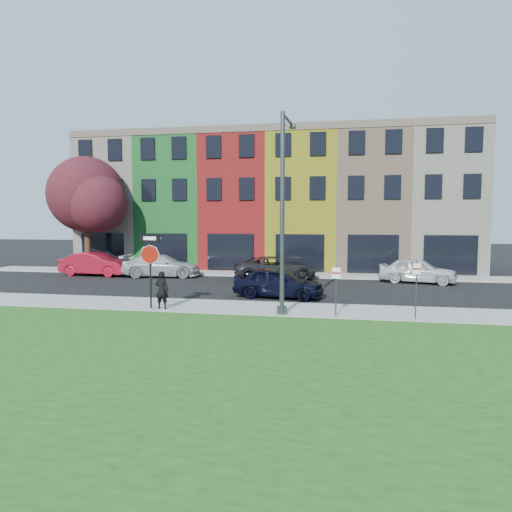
% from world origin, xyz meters
% --- Properties ---
extents(ground, '(120.00, 120.00, 0.00)m').
position_xyz_m(ground, '(0.00, 0.00, 0.00)').
color(ground, black).
rests_on(ground, ground).
extents(sidewalk_near, '(40.00, 3.00, 0.12)m').
position_xyz_m(sidewalk_near, '(2.00, 3.00, 0.06)').
color(sidewalk_near, gray).
rests_on(sidewalk_near, ground).
extents(sidewalk_far, '(40.00, 2.40, 0.12)m').
position_xyz_m(sidewalk_far, '(-3.00, 15.00, 0.06)').
color(sidewalk_far, gray).
rests_on(sidewalk_far, ground).
extents(rowhouse_block, '(30.00, 10.12, 10.00)m').
position_xyz_m(rowhouse_block, '(-2.50, 21.18, 4.99)').
color(rowhouse_block, '#BCB39C').
rests_on(rowhouse_block, ground).
extents(stop_sign, '(1.02, 0.32, 3.13)m').
position_xyz_m(stop_sign, '(-5.05, 2.04, 2.35)').
color(stop_sign, black).
rests_on(stop_sign, sidewalk_near).
extents(man, '(0.61, 0.42, 1.59)m').
position_xyz_m(man, '(-4.56, 2.05, 0.91)').
color(man, black).
rests_on(man, sidewalk_near).
extents(sedan_near, '(3.07, 4.94, 1.51)m').
position_xyz_m(sedan_near, '(-0.18, 6.27, 0.75)').
color(sedan_near, black).
rests_on(sedan_near, ground).
extents(parked_car_red, '(2.11, 4.98, 1.59)m').
position_xyz_m(parked_car_red, '(-13.60, 12.65, 0.80)').
color(parked_car_red, maroon).
rests_on(parked_car_red, ground).
extents(parked_car_silver, '(3.72, 5.84, 1.51)m').
position_xyz_m(parked_car_silver, '(-8.97, 12.87, 0.75)').
color(parked_car_silver, '#A3A4A7').
rests_on(parked_car_silver, ground).
extents(parked_car_dark, '(5.57, 6.76, 1.48)m').
position_xyz_m(parked_car_dark, '(-1.27, 12.94, 0.74)').
color(parked_car_dark, black).
rests_on(parked_car_dark, ground).
extents(parked_car_white, '(3.72, 5.26, 1.53)m').
position_xyz_m(parked_car_white, '(7.42, 12.93, 0.76)').
color(parked_car_white, silver).
rests_on(parked_car_white, ground).
extents(street_lamp, '(0.49, 2.58, 7.88)m').
position_xyz_m(street_lamp, '(0.54, 2.11, 4.09)').
color(street_lamp, '#424446').
rests_on(street_lamp, sidewalk_near).
extents(parking_sign_a, '(0.32, 0.10, 1.96)m').
position_xyz_m(parking_sign_a, '(2.64, 1.89, 1.36)').
color(parking_sign_a, '#424446').
rests_on(parking_sign_a, sidewalk_near).
extents(parking_sign_b, '(0.31, 0.13, 2.22)m').
position_xyz_m(parking_sign_b, '(5.60, 1.89, 1.50)').
color(parking_sign_b, '#424446').
rests_on(parking_sign_b, sidewalk_near).
extents(tree_purple, '(6.52, 5.70, 8.22)m').
position_xyz_m(tree_purple, '(-15.17, 14.59, 5.48)').
color(tree_purple, black).
rests_on(tree_purple, sidewalk_far).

